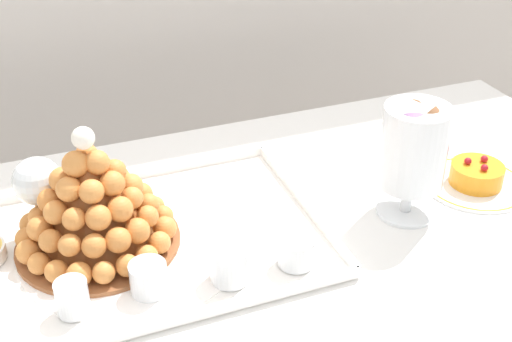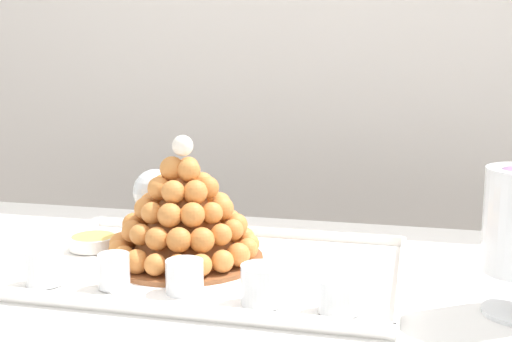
% 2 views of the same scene
% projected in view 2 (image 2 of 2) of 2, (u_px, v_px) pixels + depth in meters
% --- Properties ---
extents(backdrop_wall, '(4.80, 0.10, 2.50)m').
position_uv_depth(backdrop_wall, '(360.00, 20.00, 1.89)').
color(backdrop_wall, silver).
rests_on(backdrop_wall, ground_plane).
extents(serving_tray, '(0.64, 0.43, 0.02)m').
position_uv_depth(serving_tray, '(212.00, 268.00, 1.14)').
color(serving_tray, white).
rests_on(serving_tray, buffet_table).
extents(croquembouche, '(0.28, 0.28, 0.22)m').
position_uv_depth(croquembouche, '(184.00, 215.00, 1.16)').
color(croquembouche, brown).
rests_on(croquembouche, serving_tray).
extents(dessert_cup_left, '(0.06, 0.06, 0.05)m').
position_uv_depth(dessert_cup_left, '(44.00, 268.00, 1.06)').
color(dessert_cup_left, silver).
rests_on(dessert_cup_left, serving_tray).
extents(dessert_cup_mid_left, '(0.05, 0.05, 0.05)m').
position_uv_depth(dessert_cup_mid_left, '(114.00, 272.00, 1.04)').
color(dessert_cup_mid_left, silver).
rests_on(dessert_cup_mid_left, serving_tray).
extents(dessert_cup_centre, '(0.06, 0.06, 0.05)m').
position_uv_depth(dessert_cup_centre, '(185.00, 278.00, 1.02)').
color(dessert_cup_centre, silver).
rests_on(dessert_cup_centre, serving_tray).
extents(dessert_cup_mid_right, '(0.06, 0.06, 0.06)m').
position_uv_depth(dessert_cup_mid_right, '(262.00, 286.00, 0.97)').
color(dessert_cup_mid_right, silver).
rests_on(dessert_cup_mid_right, serving_tray).
extents(dessert_cup_right, '(0.06, 0.06, 0.05)m').
position_uv_depth(dessert_cup_right, '(339.00, 296.00, 0.95)').
color(dessert_cup_right, silver).
rests_on(dessert_cup_right, serving_tray).
extents(creme_brulee_ramekin, '(0.09, 0.09, 0.02)m').
position_uv_depth(creme_brulee_ramekin, '(93.00, 241.00, 1.25)').
color(creme_brulee_ramekin, white).
rests_on(creme_brulee_ramekin, serving_tray).
extents(wine_glass, '(0.08, 0.08, 0.16)m').
position_uv_depth(wine_glass, '(155.00, 193.00, 1.23)').
color(wine_glass, silver).
rests_on(wine_glass, buffet_table).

